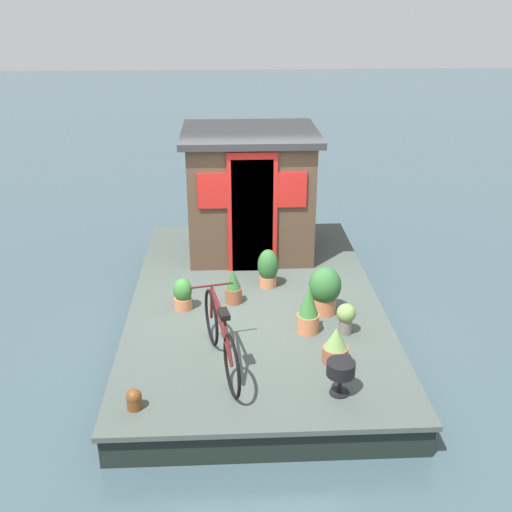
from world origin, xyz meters
TOP-DOWN VIEW (x-y plane):
  - ground_plane at (0.00, 0.00)m, footprint 60.00×60.00m
  - houseboat_deck at (0.00, 0.00)m, footprint 5.60×3.35m
  - houseboat_cabin at (1.69, 0.00)m, footprint 1.81×2.06m
  - bicycle at (-1.65, 0.46)m, footprint 1.69×0.55m
  - potted_plant_thyme at (-0.14, 0.30)m, footprint 0.22×0.22m
  - potted_plant_sage at (-1.01, -1.05)m, footprint 0.23×0.23m
  - potted_plant_rosemary at (-1.62, -0.82)m, footprint 0.29×0.29m
  - potted_plant_ivy at (0.33, -0.19)m, footprint 0.29×0.29m
  - potted_plant_mint at (-0.95, -0.60)m, footprint 0.27×0.27m
  - potted_plant_lavender at (-0.48, -0.87)m, footprint 0.42×0.42m
  - potted_plant_basil at (-0.28, 0.96)m, footprint 0.25×0.25m
  - charcoal_grill at (-2.22, -0.77)m, footprint 0.30×0.30m
  - mooring_bollard at (-2.37, 1.33)m, footprint 0.16×0.16m

SIDE VIEW (x-z plane):
  - ground_plane at x=0.00m, z-range 0.00..0.00m
  - houseboat_deck at x=0.00m, z-range 0.00..0.42m
  - mooring_bollard at x=-2.37m, z-range 0.42..0.64m
  - potted_plant_rosemary at x=-1.62m, z-range 0.41..0.84m
  - potted_plant_basil at x=-0.28m, z-range 0.42..0.84m
  - potted_plant_thyme at x=-0.14m, z-range 0.41..0.88m
  - potted_plant_sage at x=-1.01m, z-range 0.45..0.84m
  - potted_plant_ivy at x=0.33m, z-range 0.42..0.98m
  - charcoal_grill at x=-2.22m, z-range 0.51..0.89m
  - potted_plant_mint at x=-0.95m, z-range 0.40..1.04m
  - potted_plant_lavender at x=-0.48m, z-range 0.44..1.07m
  - bicycle at x=-1.65m, z-range 0.39..1.20m
  - houseboat_cabin at x=1.69m, z-range 0.43..2.36m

